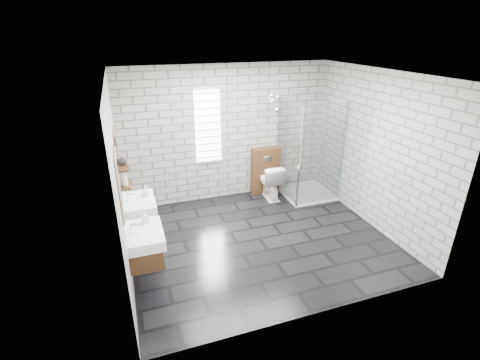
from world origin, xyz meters
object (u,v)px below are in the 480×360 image
cistern_panel (265,170)px  vanity_right (137,205)px  toilet (270,181)px  vanity_left (142,237)px  shower_enclosure (306,175)px

cistern_panel → vanity_right: bearing=-154.7°
vanity_right → toilet: bearing=20.6°
vanity_right → cistern_panel: vanity_right is taller
vanity_left → toilet: size_ratio=2.12×
cistern_panel → toilet: size_ratio=1.35×
vanity_right → shower_enclosure: (3.41, 0.76, -0.25)m
vanity_right → toilet: 2.92m
vanity_right → cistern_panel: (2.71, 1.28, -0.26)m
vanity_left → cistern_panel: (2.71, 2.23, -0.26)m
shower_enclosure → toilet: size_ratio=2.74×
cistern_panel → shower_enclosure: bearing=-36.4°
toilet → vanity_left: bearing=38.2°
vanity_right → cistern_panel: size_ratio=1.57×
vanity_left → shower_enclosure: bearing=26.7°
vanity_left → vanity_right: bearing=90.0°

